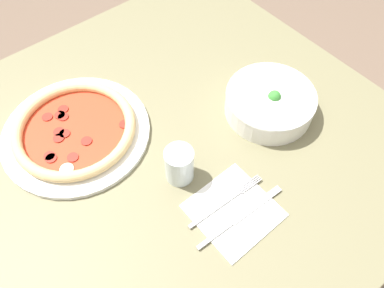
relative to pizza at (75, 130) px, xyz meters
The scene contains 8 objects.
ground_plane 0.80m from the pizza, 47.40° to the left, with size 8.00×8.00×0.00m, color brown.
dining_table 0.26m from the pizza, 47.40° to the left, with size 1.06×1.07×0.74m.
pizza is the anchor object (origin of this frame).
bowl 0.48m from the pizza, 59.47° to the left, with size 0.22×0.22×0.08m.
napkin 0.42m from the pizza, 22.12° to the left, with size 0.17×0.17×0.00m.
fork 0.40m from the pizza, 23.19° to the left, with size 0.02×0.20×0.00m.
knife 0.44m from the pizza, 19.91° to the left, with size 0.02×0.23×0.01m.
glass 0.28m from the pizza, 26.56° to the left, with size 0.06×0.06×0.09m.
Camera 1 is at (0.43, -0.29, 1.49)m, focal length 35.00 mm.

